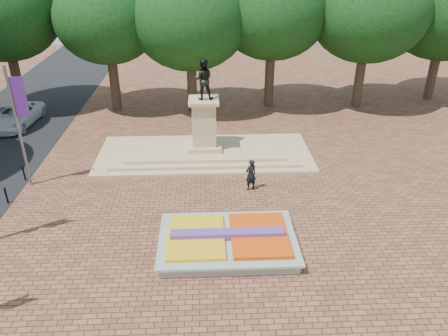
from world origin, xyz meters
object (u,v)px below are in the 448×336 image
at_px(flower_bed, 228,241).
at_px(pedestrian, 251,175).
at_px(monument, 205,143).
at_px(van, 16,116).

relative_size(flower_bed, pedestrian, 3.37).
height_order(flower_bed, monument, monument).
bearing_deg(monument, van, 157.25).
distance_m(van, pedestrian, 20.16).
distance_m(monument, pedestrian, 5.32).
bearing_deg(pedestrian, flower_bed, 48.35).
distance_m(flower_bed, monument, 10.07).
height_order(monument, van, monument).
xyz_separation_m(flower_bed, monument, (-1.03, 10.00, 0.50)).
distance_m(flower_bed, pedestrian, 5.61).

